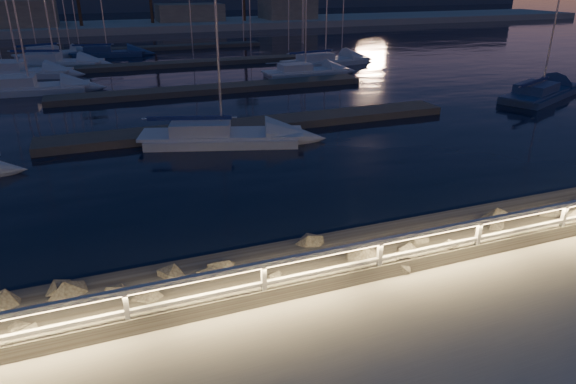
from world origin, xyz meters
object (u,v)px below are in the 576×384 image
(sailboat_d, at_px, (540,92))
(sailboat_g, at_px, (303,71))
(sailboat_m, at_px, (51,54))
(sailboat_j, at_px, (17,72))
(guard_rail, at_px, (446,236))
(sailboat_k, at_px, (106,53))
(sailboat_n, at_px, (53,62))
(sailboat_l, at_px, (323,61))
(sailboat_c, at_px, (218,135))
(sailboat_f, at_px, (27,87))

(sailboat_d, relative_size, sailboat_g, 1.17)
(sailboat_g, xyz_separation_m, sailboat_m, (-19.44, 17.73, 0.05))
(sailboat_j, bearing_deg, guard_rail, -54.22)
(sailboat_k, relative_size, sailboat_n, 0.88)
(sailboat_l, distance_m, sailboat_m, 26.81)
(guard_rail, distance_m, sailboat_k, 47.03)
(sailboat_j, xyz_separation_m, sailboat_m, (2.21, 9.92, 0.00))
(sailboat_l, bearing_deg, guard_rail, -117.94)
(sailboat_d, xyz_separation_m, sailboat_m, (-30.98, 30.98, 0.03))
(sailboat_k, distance_m, sailboat_m, 5.07)
(guard_rail, bearing_deg, sailboat_j, 109.70)
(sailboat_c, distance_m, sailboat_f, 18.57)
(sailboat_c, relative_size, sailboat_g, 1.11)
(sailboat_k, bearing_deg, sailboat_n, -127.26)
(guard_rail, distance_m, sailboat_n, 42.85)
(sailboat_c, xyz_separation_m, sailboat_d, (22.41, 2.06, -0.00))
(sailboat_m, bearing_deg, sailboat_g, -62.48)
(sailboat_c, bearing_deg, sailboat_n, 124.16)
(guard_rail, bearing_deg, sailboat_l, 70.29)
(sailboat_c, relative_size, sailboat_l, 0.94)
(sailboat_k, bearing_deg, sailboat_d, -44.27)
(sailboat_n, bearing_deg, sailboat_l, -1.16)
(guard_rail, distance_m, sailboat_j, 39.58)
(sailboat_d, bearing_deg, sailboat_f, 132.77)
(sailboat_f, distance_m, sailboat_n, 11.45)
(sailboat_d, relative_size, sailboat_j, 1.04)
(sailboat_g, xyz_separation_m, sailboat_n, (-19.15, 12.01, 0.06))
(sailboat_f, height_order, sailboat_j, sailboat_j)
(sailboat_g, distance_m, sailboat_n, 22.60)
(sailboat_d, height_order, sailboat_l, sailboat_l)
(sailboat_j, relative_size, sailboat_m, 1.08)
(sailboat_d, relative_size, sailboat_k, 1.14)
(sailboat_c, bearing_deg, sailboat_j, 132.31)
(sailboat_d, distance_m, sailboat_m, 43.82)
(sailboat_f, bearing_deg, guard_rail, -64.22)
(sailboat_c, distance_m, sailboat_n, 28.54)
(guard_rail, relative_size, sailboat_j, 3.29)
(sailboat_c, bearing_deg, sailboat_g, 71.92)
(sailboat_d, xyz_separation_m, sailboat_f, (-31.96, 13.88, 0.02))
(guard_rail, distance_m, sailboat_c, 14.40)
(sailboat_d, distance_m, sailboat_j, 39.31)
(sailboat_k, relative_size, sailboat_l, 0.87)
(sailboat_m, bearing_deg, sailboat_d, -65.11)
(sailboat_j, height_order, sailboat_n, sailboat_n)
(guard_rail, height_order, sailboat_n, sailboat_n)
(sailboat_k, bearing_deg, sailboat_j, -122.47)
(sailboat_d, xyz_separation_m, sailboat_n, (-30.69, 25.25, 0.04))
(sailboat_l, bearing_deg, sailboat_n, 153.33)
(sailboat_c, relative_size, sailboat_j, 0.98)
(sailboat_f, relative_size, sailboat_k, 1.08)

